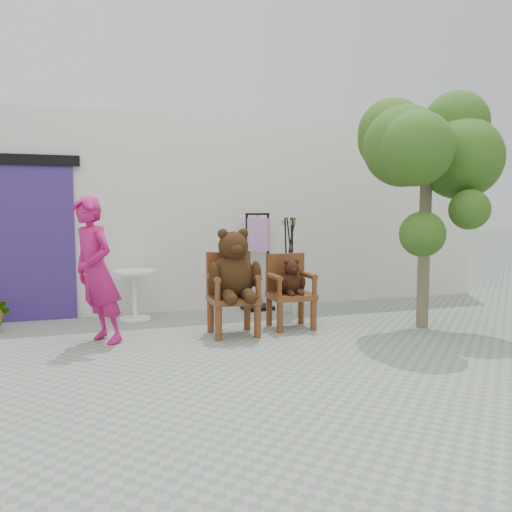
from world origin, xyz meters
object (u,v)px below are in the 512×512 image
(person, at_px, (97,271))
(cafe_table, at_px, (135,289))
(chair_big, at_px, (233,276))
(tree, at_px, (424,148))
(chair_small, at_px, (290,285))
(stool_bucket, at_px, (289,272))
(display_stand, at_px, (258,273))

(person, bearing_deg, cafe_table, 124.55)
(chair_big, relative_size, person, 0.78)
(tree, bearing_deg, chair_small, 159.43)
(cafe_table, xyz_separation_m, stool_bucket, (2.23, -0.33, 0.20))
(chair_small, xyz_separation_m, person, (-2.44, -0.11, 0.29))
(person, relative_size, tree, 0.55)
(person, xyz_separation_m, cafe_table, (0.50, 1.22, -0.41))
(chair_big, xyz_separation_m, person, (-1.62, 0.06, 0.11))
(chair_small, height_order, person, person)
(chair_small, distance_m, cafe_table, 2.24)
(cafe_table, distance_m, display_stand, 1.90)
(chair_small, height_order, tree, tree)
(chair_big, xyz_separation_m, stool_bucket, (1.11, 0.95, -0.10))
(chair_big, height_order, chair_small, chair_big)
(chair_big, distance_m, person, 1.62)
(chair_big, bearing_deg, tree, -9.95)
(stool_bucket, xyz_separation_m, tree, (1.30, -1.37, 1.70))
(person, bearing_deg, stool_bucket, 74.99)
(chair_big, distance_m, stool_bucket, 1.47)
(cafe_table, bearing_deg, person, -112.37)
(chair_small, distance_m, display_stand, 1.25)
(stool_bucket, bearing_deg, chair_small, -110.45)
(person, xyz_separation_m, stool_bucket, (2.73, 0.89, -0.21))
(chair_small, xyz_separation_m, stool_bucket, (0.29, 0.78, 0.07))
(chair_small, distance_m, tree, 2.46)
(chair_big, relative_size, cafe_table, 1.89)
(stool_bucket, bearing_deg, chair_big, -139.55)
(stool_bucket, bearing_deg, person, -161.94)
(tree, bearing_deg, person, 173.16)
(tree, bearing_deg, stool_bucket, 133.39)
(display_stand, height_order, stool_bucket, display_stand)
(chair_small, distance_m, stool_bucket, 0.83)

